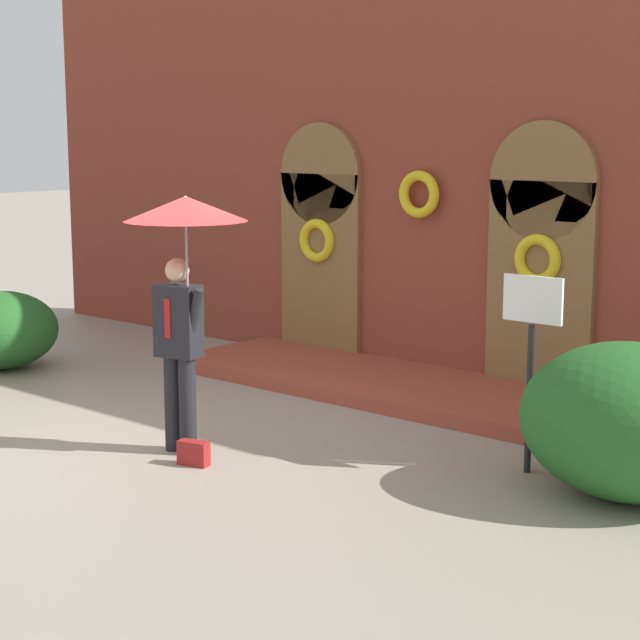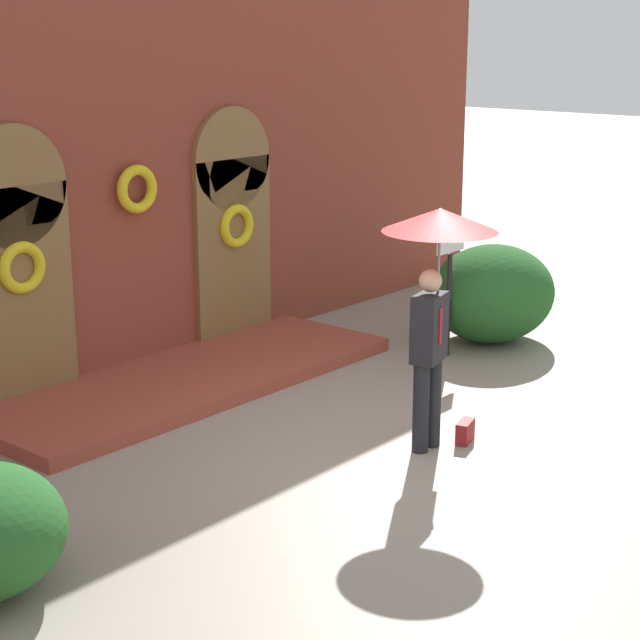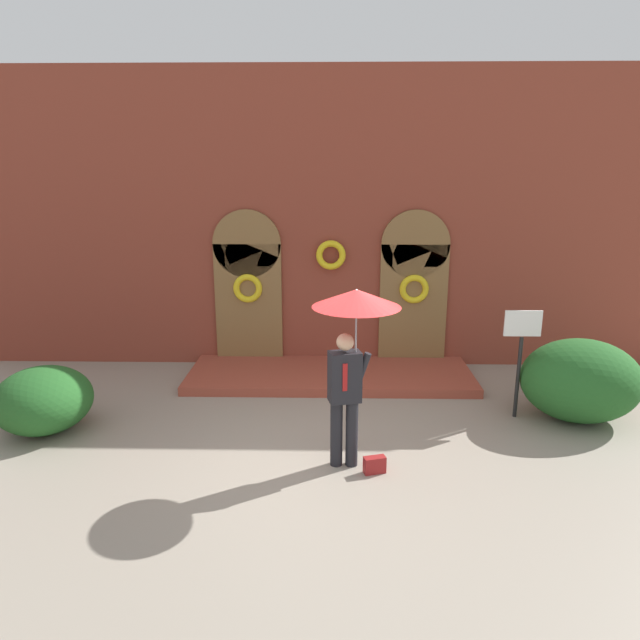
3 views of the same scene
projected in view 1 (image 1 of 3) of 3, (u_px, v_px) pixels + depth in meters
The scene contains 7 objects.
ground_plane at pixel (176, 445), 10.09m from camera, with size 80.00×80.00×0.00m, color gray.
building_facade at pixel (435, 153), 12.71m from camera, with size 14.00×2.30×5.60m.
person_with_umbrella at pixel (184, 247), 9.49m from camera, with size 1.10×1.10×2.36m.
handbag at pixel (194, 453), 9.46m from camera, with size 0.28×0.12×0.22m, color maroon.
sign_post at pixel (531, 341), 9.09m from camera, with size 0.56×0.06×1.72m.
shrub_left at pixel (1, 330), 13.35m from camera, with size 1.39×1.43×0.97m, color #235B23.
shrub_right at pixel (629, 421), 8.53m from camera, with size 1.80×1.55×1.27m, color #235B23.
Camera 1 is at (7.42, -6.45, 2.90)m, focal length 60.00 mm.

